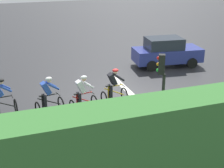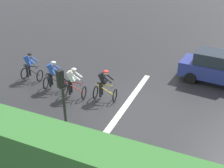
% 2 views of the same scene
% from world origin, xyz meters
% --- Properties ---
extents(ground_plane, '(80.00, 80.00, 0.00)m').
position_xyz_m(ground_plane, '(0.00, 0.00, 0.00)').
color(ground_plane, '#28282B').
extents(hedge_wall, '(1.10, 23.01, 3.06)m').
position_xyz_m(hedge_wall, '(-6.52, 2.00, 1.53)').
color(hedge_wall, '#387533').
rests_on(hedge_wall, ground).
extents(road_marking_stop_line, '(7.00, 0.30, 0.01)m').
position_xyz_m(road_marking_stop_line, '(0.00, -0.21, 0.00)').
color(road_marking_stop_line, silver).
rests_on(road_marking_stop_line, ground).
extents(cyclist_lead, '(0.80, 1.15, 1.66)m').
position_xyz_m(cyclist_lead, '(0.30, 5.75, 0.80)').
color(cyclist_lead, black).
rests_on(cyclist_lead, ground).
extents(cyclist_second, '(0.89, 1.20, 1.66)m').
position_xyz_m(cyclist_second, '(-0.14, 3.90, 0.80)').
color(cyclist_second, black).
rests_on(cyclist_second, ground).
extents(cyclist_mid, '(0.85, 1.18, 1.66)m').
position_xyz_m(cyclist_mid, '(-0.44, 2.51, 0.80)').
color(cyclist_mid, black).
rests_on(cyclist_mid, ground).
extents(cyclist_fourth, '(0.79, 1.15, 1.66)m').
position_xyz_m(cyclist_fourth, '(-0.04, 0.98, 0.80)').
color(cyclist_fourth, black).
rests_on(cyclist_fourth, ground).
extents(car_navy, '(2.24, 4.27, 1.76)m').
position_xyz_m(car_navy, '(4.22, -3.97, 0.87)').
color(car_navy, navy).
rests_on(car_navy, ground).
extents(traffic_light_near_crossing, '(0.27, 0.29, 3.34)m').
position_xyz_m(traffic_light_near_crossing, '(-3.94, 0.73, 2.22)').
color(traffic_light_near_crossing, black).
rests_on(traffic_light_near_crossing, ground).
extents(pedestrian_railing_kerbside, '(0.34, 3.34, 1.03)m').
position_xyz_m(pedestrian_railing_kerbside, '(-4.42, 4.22, 0.78)').
color(pedestrian_railing_kerbside, '#999EA3').
rests_on(pedestrian_railing_kerbside, ground).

